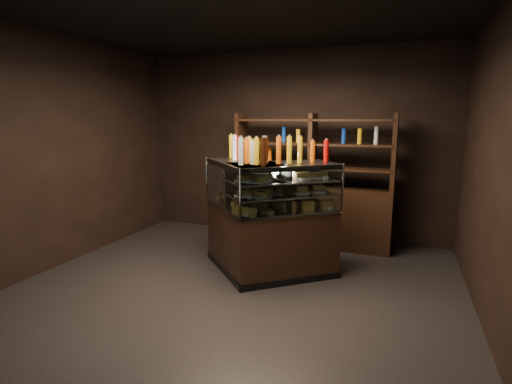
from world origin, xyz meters
TOP-DOWN VIEW (x-y plane):
  - ground at (0.00, 0.00)m, footprint 5.00×5.00m
  - room_shell at (0.00, 0.00)m, footprint 5.02×5.02m
  - display_case at (0.13, 0.70)m, footprint 1.88×1.39m
  - food_display at (0.13, 0.69)m, footprint 1.50×0.97m
  - bottles_top at (0.13, 0.70)m, footprint 1.32×0.83m
  - potted_conifer at (0.72, 1.29)m, footprint 0.41×0.41m
  - back_shelving at (0.44, 2.05)m, footprint 2.39×0.48m

SIDE VIEW (x-z plane):
  - ground at x=0.00m, z-range 0.00..0.00m
  - display_case at x=0.13m, z-range -0.23..1.18m
  - potted_conifer at x=0.72m, z-range 0.06..0.93m
  - back_shelving at x=0.44m, z-range -0.39..1.61m
  - food_display at x=0.13m, z-range 0.87..1.30m
  - bottles_top at x=0.13m, z-range 1.39..1.69m
  - room_shell at x=0.00m, z-range 0.44..3.45m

